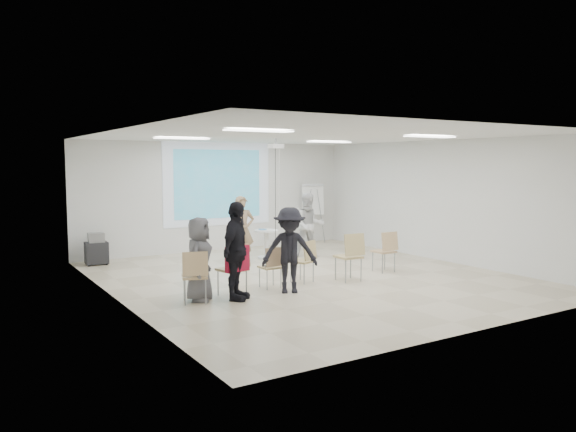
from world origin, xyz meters
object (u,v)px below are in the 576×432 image
chair_far_left (195,272)px  av_cart (96,250)px  pedestal_table (266,242)px  chair_center (305,258)px  chair_left_inner (272,264)px  audience_left (236,244)px  flipchart_easel (313,200)px  chair_right_inner (351,253)px  audience_mid (290,245)px  chair_right_far (386,248)px  laptop (270,265)px  chair_left_mid (235,265)px  player_right (309,222)px  audience_outer (199,254)px  player_left (242,226)px

chair_far_left → av_cart: chair_far_left is taller
pedestal_table → chair_center: 3.05m
chair_left_inner → audience_left: audience_left is taller
pedestal_table → audience_left: (-2.61, -3.50, 0.59)m
chair_left_inner → av_cart: 4.99m
chair_center → flipchart_easel: bearing=32.7°
chair_right_inner → chair_center: bearing=159.1°
pedestal_table → audience_left: bearing=-126.7°
pedestal_table → audience_left: size_ratio=0.37×
audience_mid → flipchart_easel: bearing=78.4°
audience_left → audience_mid: 1.11m
pedestal_table → flipchart_easel: 3.10m
chair_right_far → audience_mid: (-2.87, -0.54, 0.37)m
chair_far_left → laptop: bearing=32.2°
audience_mid → audience_left: bearing=-154.6°
chair_left_mid → chair_center: bearing=-1.1°
player_right → av_cart: bearing=-177.2°
laptop → audience_outer: bearing=10.1°
chair_left_mid → player_right: bearing=27.4°
chair_right_far → flipchart_easel: size_ratio=0.51×
chair_left_inner → laptop: (0.00, 0.09, -0.04)m
chair_left_mid → chair_center: chair_left_mid is taller
chair_left_inner → chair_right_far: bearing=2.0°
chair_far_left → player_right: bearing=52.9°
chair_right_inner → audience_outer: size_ratio=0.60×
laptop → audience_outer: 1.65m
chair_far_left → audience_outer: (0.15, 0.16, 0.28)m
laptop → av_cart: 4.91m
pedestal_table → chair_left_mid: size_ratio=0.77×
player_left → audience_left: audience_left is taller
chair_center → chair_right_far: chair_right_far is taller
player_right → audience_left: 4.81m
chair_left_mid → chair_left_inner: chair_left_mid is taller
chair_right_far → audience_outer: (-4.56, -0.22, 0.29)m
audience_outer → flipchart_easel: flipchart_easel is taller
chair_left_inner → laptop: chair_left_inner is taller
player_left → player_right: (1.96, 0.04, -0.02)m
chair_left_mid → audience_outer: bearing=163.8°
pedestal_table → audience_outer: 4.55m
pedestal_table → laptop: bearing=-118.6°
audience_mid → av_cart: 5.50m
chair_far_left → chair_right_inner: bearing=19.1°
pedestal_table → chair_center: chair_center is taller
audience_outer → av_cart: 4.68m
chair_left_inner → audience_outer: 1.63m
chair_far_left → audience_mid: (1.83, -0.15, 0.36)m
av_cart → flipchart_easel: bearing=4.9°
player_right → audience_left: audience_left is taller
chair_center → pedestal_table: bearing=53.9°
pedestal_table → av_cart: size_ratio=0.98×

